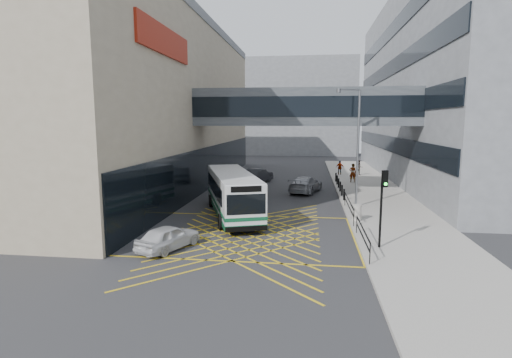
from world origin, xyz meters
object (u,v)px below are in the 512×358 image
at_px(car_silver, 306,184).
at_px(street_lamp, 356,141).
at_px(car_dark, 258,176).
at_px(pedestrian_a, 353,173).
at_px(bus, 232,192).
at_px(traffic_light, 383,198).
at_px(pedestrian_c, 340,168).
at_px(litter_bin, 357,213).
at_px(pedestrian_b, 359,168).
at_px(car_white, 168,237).

relative_size(car_silver, street_lamp, 0.60).
relative_size(car_dark, pedestrian_a, 2.54).
bearing_deg(pedestrian_a, bus, 58.00).
relative_size(traffic_light, pedestrian_c, 2.38).
xyz_separation_m(car_silver, litter_bin, (3.31, -10.56, -0.12)).
bearing_deg(pedestrian_c, traffic_light, 98.45).
relative_size(street_lamp, pedestrian_a, 4.40).
xyz_separation_m(pedestrian_b, pedestrian_c, (-2.16, 0.26, -0.05)).
height_order(bus, pedestrian_c, bus).
height_order(car_white, pedestrian_a, pedestrian_a).
xyz_separation_m(car_dark, car_silver, (5.00, -4.95, 0.02)).
xyz_separation_m(bus, car_silver, (4.86, 9.55, -0.80)).
height_order(pedestrian_a, pedestrian_c, pedestrian_a).
bearing_deg(bus, traffic_light, -55.98).
bearing_deg(car_dark, pedestrian_a, -157.42).
height_order(car_silver, pedestrian_a, pedestrian_a).
bearing_deg(litter_bin, car_white, -146.32).
distance_m(car_white, car_dark, 22.21).
distance_m(traffic_light, pedestrian_b, 27.50).
xyz_separation_m(litter_bin, pedestrian_a, (1.42, 16.19, 0.46)).
distance_m(litter_bin, pedestrian_b, 22.03).
bearing_deg(pedestrian_c, pedestrian_b, -178.33).
height_order(traffic_light, pedestrian_a, traffic_light).
height_order(traffic_light, litter_bin, traffic_light).
distance_m(street_lamp, pedestrian_b, 18.30).
bearing_deg(street_lamp, pedestrian_c, 64.54).
bearing_deg(street_lamp, traffic_light, -112.76).
relative_size(car_white, car_dark, 0.81).
relative_size(car_white, litter_bin, 3.95).
height_order(car_silver, traffic_light, traffic_light).
relative_size(bus, pedestrian_a, 5.57).
relative_size(car_white, car_silver, 0.79).
xyz_separation_m(car_white, pedestrian_c, (10.53, 28.75, 0.34)).
distance_m(car_dark, car_silver, 7.04).
height_order(car_dark, litter_bin, car_dark).
distance_m(traffic_light, litter_bin, 5.89).
distance_m(bus, pedestrian_b, 23.54).
bearing_deg(car_silver, street_lamp, 134.58).
relative_size(street_lamp, pedestrian_b, 4.87).
distance_m(pedestrian_b, pedestrian_c, 2.18).
relative_size(litter_bin, pedestrian_a, 0.52).
relative_size(car_silver, pedestrian_b, 2.90).
bearing_deg(car_dark, bus, 109.14).
bearing_deg(car_white, street_lamp, -110.64).
xyz_separation_m(car_white, traffic_light, (10.50, 1.13, 2.05)).
height_order(bus, traffic_light, traffic_light).
bearing_deg(bus, car_dark, 71.37).
xyz_separation_m(traffic_light, pedestrian_a, (0.88, 21.70, -1.56)).
distance_m(car_dark, pedestrian_a, 9.76).
xyz_separation_m(street_lamp, litter_bin, (-0.26, -4.16, -4.31)).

